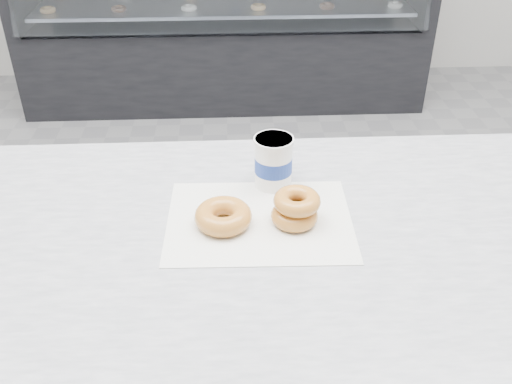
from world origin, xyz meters
TOP-DOWN VIEW (x-y plane):
  - ground at (0.00, 0.00)m, footprint 5.00×5.00m
  - display_case at (0.00, 2.12)m, footprint 2.40×0.74m
  - wax_paper at (0.07, -0.54)m, footprint 0.35×0.27m
  - donut_single at (0.00, -0.55)m, footprint 0.11×0.11m
  - donut_stack at (0.13, -0.55)m, footprint 0.09×0.09m
  - coffee_cup at (0.10, -0.42)m, footprint 0.09×0.09m

SIDE VIEW (x-z plane):
  - ground at x=0.00m, z-range 0.00..0.00m
  - display_case at x=0.00m, z-range -0.13..1.12m
  - wax_paper at x=0.07m, z-range 0.90..0.90m
  - donut_single at x=0.00m, z-range 0.90..0.94m
  - donut_stack at x=0.13m, z-range 0.90..0.96m
  - coffee_cup at x=0.10m, z-range 0.90..1.01m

